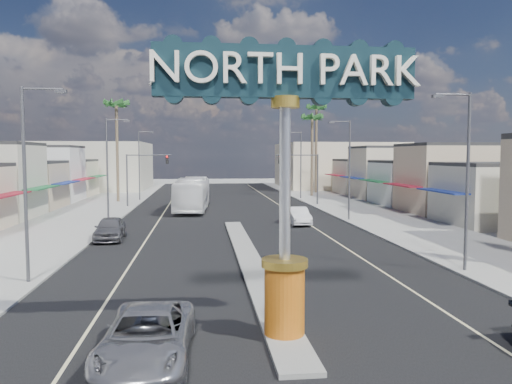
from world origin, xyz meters
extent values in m
plane|color=gray|center=(0.00, 30.00, 0.00)|extent=(160.00, 160.00, 0.00)
cube|color=black|center=(0.00, 30.00, 0.01)|extent=(20.00, 120.00, 0.01)
cube|color=gray|center=(0.00, 14.00, 0.08)|extent=(1.30, 30.00, 0.16)
cube|color=gray|center=(-14.00, 30.00, 0.06)|extent=(8.00, 120.00, 0.12)
cube|color=gray|center=(14.00, 30.00, 0.06)|extent=(8.00, 120.00, 0.12)
cube|color=beige|center=(-24.00, 43.00, 3.00)|extent=(12.00, 42.00, 6.00)
cube|color=#B7B29E|center=(24.00, 43.00, 3.00)|extent=(12.00, 42.00, 6.00)
cube|color=#B7B29E|center=(-22.00, 75.00, 4.00)|extent=(20.00, 20.00, 8.00)
cube|color=beige|center=(22.00, 75.00, 4.00)|extent=(20.00, 20.00, 8.00)
cylinder|color=#D25E10|center=(0.00, 2.00, 1.26)|extent=(1.30, 1.30, 2.20)
cylinder|color=gold|center=(0.00, 2.00, 2.49)|extent=(1.50, 1.50, 0.25)
cylinder|color=#B7B7BC|center=(0.00, 2.00, 5.01)|extent=(0.36, 0.36, 4.80)
cylinder|color=gold|center=(0.00, 2.00, 7.58)|extent=(0.90, 0.90, 0.35)
cube|color=black|center=(0.00, 2.00, 8.51)|extent=(8.20, 0.50, 1.60)
cylinder|color=#47474C|center=(-11.00, 44.00, 3.00)|extent=(0.18, 0.18, 6.00)
cylinder|color=#47474C|center=(-8.50, 44.00, 5.90)|extent=(5.00, 0.12, 0.12)
cube|color=black|center=(-6.50, 44.00, 5.40)|extent=(0.32, 0.32, 1.00)
sphere|color=red|center=(-6.50, 43.82, 5.72)|extent=(0.22, 0.22, 0.22)
cylinder|color=#47474C|center=(11.00, 44.00, 3.00)|extent=(0.18, 0.18, 6.00)
cylinder|color=#47474C|center=(8.50, 44.00, 5.90)|extent=(5.00, 0.12, 0.12)
cube|color=black|center=(6.50, 44.00, 5.40)|extent=(0.32, 0.32, 1.00)
sphere|color=red|center=(6.50, 43.82, 5.72)|extent=(0.22, 0.22, 0.22)
cylinder|color=#47474C|center=(-10.60, 10.00, 4.50)|extent=(0.16, 0.16, 9.00)
cylinder|color=#47474C|center=(-9.70, 10.00, 8.90)|extent=(1.80, 0.10, 0.10)
cube|color=#47474C|center=(-8.90, 10.00, 8.80)|extent=(0.50, 0.22, 0.15)
cylinder|color=#47474C|center=(-10.60, 30.00, 4.50)|extent=(0.16, 0.16, 9.00)
cylinder|color=#47474C|center=(-9.70, 30.00, 8.90)|extent=(1.80, 0.10, 0.10)
cube|color=#47474C|center=(-8.90, 30.00, 8.80)|extent=(0.50, 0.22, 0.15)
cylinder|color=#47474C|center=(-10.60, 52.00, 4.50)|extent=(0.16, 0.16, 9.00)
cylinder|color=#47474C|center=(-9.70, 52.00, 8.90)|extent=(1.80, 0.10, 0.10)
cube|color=#47474C|center=(-8.90, 52.00, 8.80)|extent=(0.50, 0.22, 0.15)
cylinder|color=#47474C|center=(10.60, 10.00, 4.50)|extent=(0.16, 0.16, 9.00)
cylinder|color=#47474C|center=(9.70, 10.00, 8.90)|extent=(1.80, 0.10, 0.10)
cube|color=#47474C|center=(8.90, 10.00, 8.80)|extent=(0.50, 0.22, 0.15)
cylinder|color=#47474C|center=(10.60, 30.00, 4.50)|extent=(0.16, 0.16, 9.00)
cylinder|color=#47474C|center=(9.70, 30.00, 8.90)|extent=(1.80, 0.10, 0.10)
cube|color=#47474C|center=(8.90, 30.00, 8.80)|extent=(0.50, 0.22, 0.15)
cylinder|color=#47474C|center=(10.60, 52.00, 4.50)|extent=(0.16, 0.16, 9.00)
cylinder|color=#47474C|center=(9.70, 52.00, 8.90)|extent=(1.80, 0.10, 0.10)
cube|color=#47474C|center=(8.90, 52.00, 8.80)|extent=(0.50, 0.22, 0.15)
cylinder|color=brown|center=(-13.00, 50.00, 6.00)|extent=(0.36, 0.36, 12.00)
cylinder|color=brown|center=(13.00, 56.00, 5.50)|extent=(0.36, 0.36, 11.00)
cylinder|color=brown|center=(15.00, 62.00, 6.50)|extent=(0.36, 0.36, 13.00)
imported|color=#A3A3A8|center=(-4.22, 0.60, 0.75)|extent=(2.74, 5.51, 1.50)
imported|color=#5E5D61|center=(-9.00, 21.78, 0.81)|extent=(2.12, 4.83, 1.62)
imported|color=white|center=(5.56, 28.09, 0.74)|extent=(1.62, 4.49, 1.47)
imported|color=white|center=(-3.60, 39.96, 1.75)|extent=(3.77, 12.75, 3.51)
camera|label=1|loc=(-2.64, -13.58, 5.95)|focal=35.00mm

